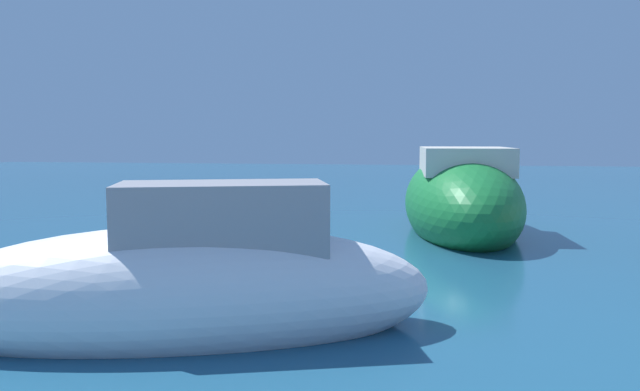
# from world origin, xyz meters

# --- Properties ---
(moored_boat_0) EXTENTS (2.88, 6.49, 2.40)m
(moored_boat_0) POSITION_xyz_m (-7.02, 9.80, 0.68)
(moored_boat_0) COLOR #197233
(moored_boat_0) RESTS_ON ground
(moored_boat_4) EXTENTS (5.78, 3.25, 2.00)m
(moored_boat_4) POSITION_xyz_m (-10.46, 1.91, 0.51)
(moored_boat_4) COLOR white
(moored_boat_4) RESTS_ON ground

